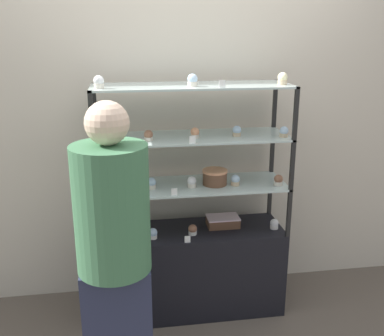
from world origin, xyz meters
name	(u,v)px	position (x,y,z in m)	size (l,w,h in m)	color
ground_plane	(192,307)	(0.00, 0.00, 0.00)	(20.00, 20.00, 0.00)	brown
back_wall	(184,113)	(0.00, 0.35, 1.30)	(8.00, 0.05, 2.60)	beige
display_base	(192,269)	(0.00, 0.00, 0.29)	(1.20, 0.40, 0.59)	black
display_riser_lower	(192,188)	(0.00, 0.00, 0.88)	(1.20, 0.40, 0.32)	black
display_riser_middle	(192,140)	(0.00, 0.00, 1.19)	(1.20, 0.40, 0.32)	black
display_riser_upper	(192,89)	(0.00, 0.00, 1.51)	(1.20, 0.40, 0.32)	black
layer_cake_centerpiece	(215,177)	(0.14, -0.02, 0.95)	(0.16, 0.16, 0.10)	brown
sheet_cake_frosted	(223,221)	(0.21, 0.03, 0.62)	(0.21, 0.14, 0.07)	brown
cupcake_0	(108,236)	(-0.54, -0.08, 0.62)	(0.06, 0.06, 0.07)	white
cupcake_1	(153,234)	(-0.26, -0.09, 0.62)	(0.06, 0.06, 0.07)	white
cupcake_2	(193,230)	(-0.01, -0.07, 0.62)	(0.06, 0.06, 0.07)	white
cupcake_3	(274,224)	(0.54, -0.06, 0.62)	(0.06, 0.06, 0.07)	white
price_tag_0	(188,239)	(-0.06, -0.18, 0.61)	(0.04, 0.00, 0.04)	white
cupcake_4	(107,187)	(-0.53, -0.06, 0.93)	(0.06, 0.06, 0.07)	beige
cupcake_5	(152,183)	(-0.26, -0.04, 0.93)	(0.06, 0.06, 0.07)	beige
cupcake_6	(192,182)	(-0.01, -0.05, 0.93)	(0.06, 0.06, 0.07)	beige
cupcake_7	(235,180)	(0.27, -0.06, 0.93)	(0.06, 0.06, 0.07)	#CCB28C
cupcake_8	(278,180)	(0.54, -0.10, 0.93)	(0.06, 0.06, 0.07)	beige
price_tag_1	(174,192)	(-0.13, -0.18, 0.92)	(0.04, 0.00, 0.04)	white
cupcake_9	(104,137)	(-0.53, -0.07, 1.25)	(0.05, 0.05, 0.06)	beige
cupcake_10	(148,136)	(-0.27, -0.08, 1.25)	(0.05, 0.05, 0.06)	beige
cupcake_11	(195,133)	(0.01, -0.05, 1.25)	(0.05, 0.05, 0.06)	beige
cupcake_12	(237,131)	(0.27, -0.03, 1.25)	(0.05, 0.05, 0.06)	#CCB28C
cupcake_13	(284,132)	(0.55, -0.10, 1.25)	(0.05, 0.05, 0.06)	#CCB28C
price_tag_2	(192,140)	(-0.03, -0.18, 1.24)	(0.04, 0.00, 0.04)	white
cupcake_14	(99,82)	(-0.54, -0.10, 1.57)	(0.06, 0.06, 0.07)	beige
cupcake_15	(192,80)	(-0.01, -0.08, 1.57)	(0.06, 0.06, 0.07)	beige
cupcake_16	(283,79)	(0.53, -0.08, 1.57)	(0.06, 0.06, 0.07)	#CCB28C
price_tag_3	(222,84)	(0.14, -0.18, 1.55)	(0.04, 0.00, 0.04)	white
customer_figure	(114,248)	(-0.49, -0.66, 0.83)	(0.36, 0.36, 1.55)	#282D47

